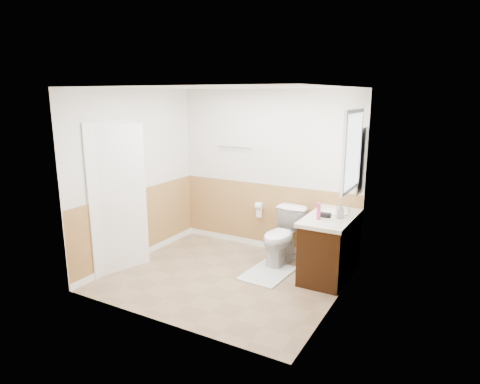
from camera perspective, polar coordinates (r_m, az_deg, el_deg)
The scene contains 32 objects.
floor at distance 5.74m, azimuth -2.13°, elevation -11.64°, with size 3.00×3.00×0.00m, color #8C7051.
ceiling at distance 5.21m, azimuth -2.37°, elevation 14.17°, with size 3.00×3.00×0.00m, color white.
wall_back at distance 6.46m, azimuth 3.76°, elevation 2.84°, with size 3.00×3.00×0.00m, color silver.
wall_front at distance 4.31m, azimuth -11.26°, elevation -2.70°, with size 3.00×3.00×0.00m, color silver.
wall_left at distance 6.23m, azimuth -14.12°, elevation 2.08°, with size 3.00×3.00×0.00m, color silver.
wall_right at distance 4.75m, azimuth 13.41°, elevation -1.32°, with size 3.00×3.00×0.00m, color silver.
wainscot_back at distance 6.62m, azimuth 3.62°, elevation -3.57°, with size 3.00×3.00×0.00m, color tan.
wainscot_front at distance 4.58m, azimuth -10.73°, elevation -11.72°, with size 3.00×3.00×0.00m, color tan.
wainscot_left at distance 6.41m, azimuth -13.66°, elevation -4.52°, with size 2.60×2.60×0.00m, color tan.
wainscot_right at distance 4.99m, azimuth 12.81°, elevation -9.67°, with size 2.60×2.60×0.00m, color tan.
toilet at distance 6.10m, azimuth 5.81°, elevation -6.09°, with size 0.45×0.79×0.80m, color white.
bath_mat at distance 5.84m, azimuth 3.84°, elevation -11.08°, with size 0.55×0.80×0.02m, color silver.
vanity_cabinet at distance 5.78m, azimuth 12.29°, elevation -7.48°, with size 0.55×1.10×0.80m, color black.
vanity_knob_left at distance 5.72m, azimuth 9.18°, elevation -5.95°, with size 0.03×0.03×0.03m, color silver.
vanity_knob_right at distance 5.90m, azimuth 9.86°, elevation -5.37°, with size 0.03×0.03×0.03m, color #B5B4BB.
countertop at distance 5.65m, azimuth 12.41°, elevation -3.43°, with size 0.60×1.15×0.05m, color silver.
sink_basin at distance 5.77m, azimuth 12.95°, elevation -2.73°, with size 0.36×0.36×0.02m, color white.
faucet at distance 5.71m, azimuth 14.72°, elevation -2.37°, with size 0.02×0.02×0.14m, color silver.
lotion_bottle at distance 5.39m, azimuth 10.76°, elevation -2.64°, with size 0.05×0.05×0.22m, color #D03675.
soap_dispenser at distance 5.53m, azimuth 13.60°, elevation -2.49°, with size 0.09×0.09×0.20m, color gray.
hair_dryer_body at distance 5.53m, azimuth 11.68°, elevation -3.10°, with size 0.07×0.07×0.14m, color black.
hair_dryer_handle at distance 5.57m, azimuth 11.47°, elevation -3.28°, with size 0.03×0.03×0.07m, color black.
mirror_panel at distance 5.75m, azimuth 16.38°, elevation 4.05°, with size 0.02×0.35×0.90m, color silver.
window_frame at distance 5.23m, azimuth 15.17°, elevation 5.47°, with size 0.04×0.80×1.00m, color white.
window_glass at distance 5.22m, azimuth 15.34°, elevation 5.46°, with size 0.01×0.70×0.90m, color white.
door at distance 5.90m, azimuth -16.25°, elevation -0.96°, with size 0.05×0.80×2.04m, color white.
door_frame at distance 5.95m, azimuth -16.77°, elevation -0.78°, with size 0.02×0.92×2.10m, color white.
door_knob at distance 6.11m, azimuth -13.63°, elevation -1.01°, with size 0.06×0.06×0.06m, color silver.
towel_bar at distance 6.61m, azimuth -0.72°, elevation 6.18°, with size 0.02×0.02×0.62m, color silver.
tp_holder_bar at distance 6.56m, azimuth 2.63°, elevation -1.91°, with size 0.02×0.02×0.14m, color silver.
tp_roll at distance 6.56m, azimuth 2.63°, elevation -1.91°, with size 0.11×0.11×0.10m, color white.
tp_sheet at distance 6.59m, azimuth 2.62°, elevation -2.83°, with size 0.10×0.01×0.16m, color white.
Camera 1 is at (2.71, -4.44, 2.42)m, focal length 31.03 mm.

